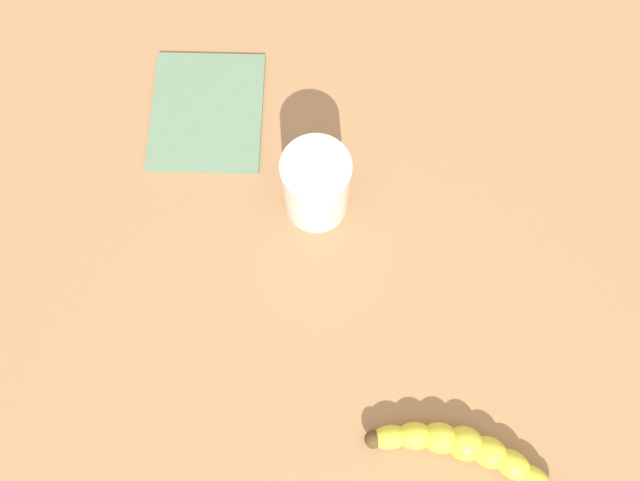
{
  "coord_description": "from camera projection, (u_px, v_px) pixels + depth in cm",
  "views": [
    {
      "loc": [
        13.12,
        -1.2,
        65.15
      ],
      "look_at": [
        -4.86,
        -5.14,
        5.0
      ],
      "focal_mm": 32.62,
      "sensor_mm": 36.0,
      "label": 1
    }
  ],
  "objects": [
    {
      "name": "smoothie_glass",
      "position": [
        316.0,
        186.0,
        0.61
      ],
      "size": [
        7.16,
        7.16,
        10.24
      ],
      "color": "silver",
      "rests_on": "wooden_tabletop"
    },
    {
      "name": "folded_napkin",
      "position": [
        207.0,
        112.0,
        0.69
      ],
      "size": [
        17.97,
        15.96,
        0.6
      ],
      "primitive_type": "cube",
      "rotation": [
        0.0,
        0.0,
        0.19
      ],
      "color": "slate",
      "rests_on": "wooden_tabletop"
    },
    {
      "name": "wooden_tabletop",
      "position": [
        356.0,
        300.0,
        0.65
      ],
      "size": [
        120.0,
        120.0,
        3.0
      ],
      "primitive_type": "cube",
      "color": "#A4754B",
      "rests_on": "ground"
    },
    {
      "name": "banana",
      "position": [
        463.0,
        450.0,
        0.57
      ],
      "size": [
        5.48,
        19.29,
        3.31
      ],
      "rotation": [
        0.0,
        0.0,
        4.65
      ],
      "color": "yellow",
      "rests_on": "wooden_tabletop"
    }
  ]
}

